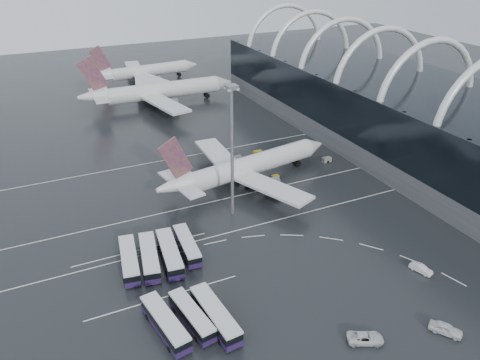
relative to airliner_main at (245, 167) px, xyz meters
name	(u,v)px	position (x,y,z in m)	size (l,w,h in m)	color
ground	(246,223)	(-8.19, -17.61, -4.41)	(420.00, 420.00, 0.00)	black
terminal	(403,112)	(53.37, 2.23, 6.46)	(42.00, 160.00, 34.90)	slate
lane_marking_near	(250,227)	(-8.19, -19.61, -4.40)	(120.00, 0.25, 0.01)	silver
lane_marking_mid	(225,199)	(-8.19, -5.61, -4.40)	(120.00, 0.25, 0.01)	silver
lane_marking_far	(187,156)	(-8.19, 22.39, -4.40)	(120.00, 0.25, 0.01)	silver
bus_bay_line_south	(164,297)	(-32.19, -33.61, -4.40)	(28.00, 0.25, 0.01)	silver
bus_bay_line_north	(141,249)	(-32.19, -17.61, -4.40)	(28.00, 0.25, 0.01)	silver
airliner_main	(245,167)	(0.00, 0.00, 0.00)	(51.87, 44.92, 17.61)	silver
airliner_gate_b	(157,92)	(-2.61, 72.38, 0.79)	(59.66, 53.89, 20.80)	silver
airliner_gate_c	(144,72)	(1.54, 106.89, 0.01)	(49.68, 45.67, 17.69)	silver
bus_row_near_a	(129,260)	(-35.61, -22.55, -2.62)	(4.84, 13.54, 3.26)	#261542
bus_row_near_b	(149,257)	(-31.85, -23.33, -2.59)	(5.29, 13.77, 3.31)	#261542
bus_row_near_c	(170,253)	(-27.94, -23.90, -2.54)	(4.70, 14.07, 3.40)	#261542
bus_row_near_d	(187,245)	(-23.84, -22.53, -2.73)	(3.74, 12.58, 3.05)	#261542
bus_row_far_a	(165,323)	(-34.24, -41.55, -2.65)	(4.90, 13.32, 3.21)	#261542
bus_row_far_b	(192,316)	(-29.76, -41.69, -2.79)	(4.38, 12.26, 2.95)	#261542
bus_row_far_c	(215,315)	(-26.25, -43.39, -2.58)	(4.10, 13.71, 3.33)	#261542
van_curve_a	(365,338)	(-6.26, -57.08, -3.61)	(2.66, 5.77, 1.60)	silver
van_curve_b	(446,329)	(6.71, -61.09, -3.53)	(2.09, 5.19, 1.77)	silver
van_curve_c	(421,269)	(14.64, -47.51, -3.69)	(1.52, 4.37, 1.44)	silver
floodlight_mast	(232,137)	(-9.28, -12.66, 14.77)	(2.34, 2.34, 30.49)	gray
gse_cart_belly_a	(275,177)	(8.24, -1.38, -3.89)	(1.91, 1.13, 1.04)	gold
gse_cart_belly_d	(327,160)	(26.77, 1.75, -3.73)	(2.48, 1.46, 1.35)	slate
gse_cart_belly_e	(258,153)	(10.99, 14.19, -3.74)	(2.46, 1.45, 1.34)	gold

